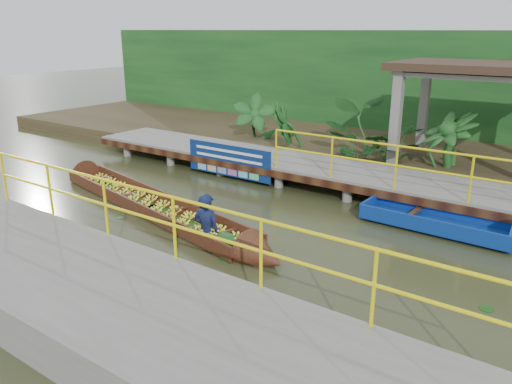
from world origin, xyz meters
The scene contains 10 objects.
ground centered at (0.00, 0.00, 0.00)m, with size 80.00×80.00×0.00m, color #2D3018.
land_strip centered at (0.00, 7.50, 0.23)m, with size 30.00×8.00×0.45m, color #2E2517.
far_dock centered at (0.02, 3.43, 0.48)m, with size 16.00×2.06×1.66m.
near_dock centered at (1.00, -4.20, 0.30)m, with size 18.00×2.40×1.73m.
pavilion centered at (3.00, 6.30, 2.82)m, with size 4.40×3.00×3.00m.
foliage_backdrop centered at (0.00, 10.00, 2.00)m, with size 30.00×0.80×4.00m, color #133D17.
vendor_boat centered at (-2.10, -0.60, 0.25)m, with size 8.56×2.60×2.06m.
moored_blue_boat centered at (4.20, 2.08, 0.15)m, with size 3.65×1.07×0.86m.
blue_banner centered at (-2.53, 2.48, 0.56)m, with size 2.83×0.04×0.88m.
tropical_plants centered at (2.22, 5.30, 1.31)m, with size 14.38×1.38×1.73m.
Camera 1 is at (5.86, -8.06, 4.03)m, focal length 35.00 mm.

